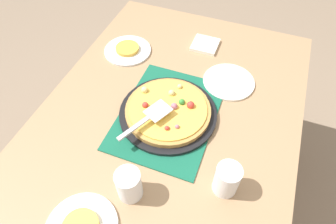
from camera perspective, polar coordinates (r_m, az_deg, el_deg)
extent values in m
plane|color=#84705B|center=(1.80, 0.00, -15.52)|extent=(8.00, 8.00, 0.00)
cube|color=#9E7A56|center=(1.16, 0.00, -1.08)|extent=(1.40, 1.00, 0.03)
cube|color=#9E7A56|center=(1.84, 20.28, 2.83)|extent=(0.07, 0.07, 0.72)
cube|color=#9E7A56|center=(1.96, -5.53, 9.82)|extent=(0.07, 0.07, 0.72)
cube|color=#145B42|center=(1.14, 0.00, -0.53)|extent=(0.48, 0.36, 0.01)
cylinder|color=black|center=(1.13, 0.00, -0.22)|extent=(0.38, 0.38, 0.01)
cylinder|color=#B78442|center=(1.12, 0.00, 0.32)|extent=(0.33, 0.33, 0.02)
cylinder|color=#EAB747|center=(1.11, 0.00, 0.74)|extent=(0.30, 0.30, 0.01)
sphere|color=#E5CC7F|center=(1.15, 0.71, 3.76)|extent=(0.03, 0.03, 0.03)
sphere|color=#B76675|center=(1.10, 1.21, 1.13)|extent=(0.03, 0.03, 0.03)
sphere|color=red|center=(1.11, 4.44, 1.38)|extent=(0.03, 0.03, 0.03)
sphere|color=red|center=(1.04, -0.21, -3.16)|extent=(0.02, 0.02, 0.02)
sphere|color=#E5CC7F|center=(1.16, -4.64, 4.35)|extent=(0.03, 0.03, 0.03)
sphere|color=#338433|center=(1.12, 2.72, 1.98)|extent=(0.02, 0.02, 0.02)
sphere|color=#B76675|center=(1.05, 1.79, -2.88)|extent=(0.02, 0.02, 0.02)
sphere|color=#B76675|center=(1.10, -1.41, 0.65)|extent=(0.02, 0.02, 0.02)
sphere|color=#E5CC7F|center=(1.18, 2.31, 5.03)|extent=(0.02, 0.02, 0.02)
sphere|color=red|center=(1.11, -4.50, 1.39)|extent=(0.02, 0.02, 0.02)
cylinder|color=white|center=(1.42, -7.90, 11.84)|extent=(0.22, 0.22, 0.01)
cylinder|color=white|center=(1.28, 11.79, 5.82)|extent=(0.22, 0.22, 0.01)
cylinder|color=gold|center=(1.42, -7.96, 12.25)|extent=(0.11, 0.11, 0.02)
cylinder|color=white|center=(0.95, 11.44, -12.82)|extent=(0.08, 0.08, 0.12)
cylinder|color=white|center=(0.93, -7.84, -13.87)|extent=(0.08, 0.08, 0.12)
cube|color=silver|center=(1.07, -1.96, 0.25)|extent=(0.11, 0.10, 0.00)
cube|color=#B2B2B7|center=(1.03, -6.74, -3.17)|extent=(0.13, 0.08, 0.01)
cube|color=white|center=(1.45, 7.30, 12.95)|extent=(0.12, 0.12, 0.02)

